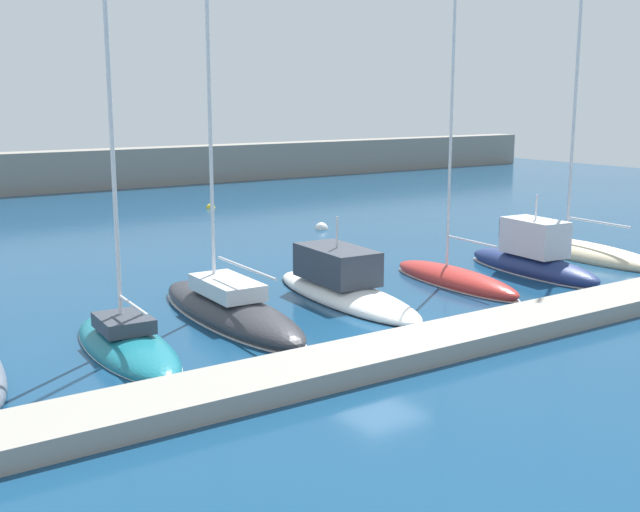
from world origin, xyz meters
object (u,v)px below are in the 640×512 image
(sailboat_charcoal_fourth, at_px, (229,308))
(motorboat_navy_seventh, at_px, (532,258))
(mooring_buoy_yellow, at_px, (211,208))
(mooring_buoy_white, at_px, (321,229))
(sailboat_red_sixth, at_px, (455,278))
(sailboat_sand_eighth, at_px, (581,251))
(motorboat_white_fifth, at_px, (343,287))
(sailboat_teal_third, at_px, (126,343))

(sailboat_charcoal_fourth, distance_m, motorboat_navy_seventh, 14.03)
(mooring_buoy_yellow, distance_m, mooring_buoy_white, 11.44)
(sailboat_charcoal_fourth, xyz_separation_m, sailboat_red_sixth, (9.79, -0.64, -0.10))
(motorboat_navy_seventh, relative_size, sailboat_sand_eighth, 0.41)
(sailboat_sand_eighth, xyz_separation_m, mooring_buoy_white, (-5.65, 13.31, -0.24))
(sailboat_charcoal_fourth, height_order, mooring_buoy_yellow, sailboat_charcoal_fourth)
(motorboat_navy_seventh, relative_size, mooring_buoy_white, 9.77)
(motorboat_white_fifth, height_order, sailboat_sand_eighth, sailboat_sand_eighth)
(motorboat_white_fifth, relative_size, sailboat_red_sixth, 0.74)
(sailboat_charcoal_fourth, bearing_deg, mooring_buoy_yellow, -23.24)
(motorboat_navy_seventh, height_order, mooring_buoy_yellow, motorboat_navy_seventh)
(sailboat_teal_third, xyz_separation_m, sailboat_sand_eighth, (22.82, 1.54, 0.03))
(sailboat_teal_third, relative_size, mooring_buoy_yellow, 24.95)
(motorboat_white_fifth, bearing_deg, sailboat_charcoal_fourth, 94.11)
(sailboat_sand_eighth, height_order, mooring_buoy_yellow, sailboat_sand_eighth)
(mooring_buoy_yellow, bearing_deg, motorboat_navy_seventh, -85.09)
(sailboat_sand_eighth, relative_size, mooring_buoy_white, 23.61)
(motorboat_navy_seventh, xyz_separation_m, sailboat_sand_eighth, (4.67, 1.11, -0.38))
(sailboat_charcoal_fourth, height_order, mooring_buoy_white, sailboat_charcoal_fourth)
(mooring_buoy_white, bearing_deg, sailboat_red_sixth, -102.86)
(motorboat_white_fifth, distance_m, sailboat_sand_eighth, 13.90)
(mooring_buoy_yellow, bearing_deg, sailboat_red_sixth, -94.46)
(sailboat_sand_eighth, distance_m, mooring_buoy_yellow, 25.63)
(motorboat_navy_seventh, xyz_separation_m, mooring_buoy_yellow, (-2.22, 25.80, -0.62))
(sailboat_charcoal_fourth, relative_size, motorboat_navy_seventh, 2.43)
(mooring_buoy_yellow, relative_size, mooring_buoy_white, 0.80)
(motorboat_navy_seventh, distance_m, mooring_buoy_white, 14.47)
(sailboat_teal_third, xyz_separation_m, sailboat_red_sixth, (13.94, 0.73, 0.04))
(sailboat_teal_third, height_order, sailboat_sand_eighth, sailboat_sand_eighth)
(motorboat_white_fifth, relative_size, mooring_buoy_white, 11.77)
(sailboat_red_sixth, bearing_deg, mooring_buoy_white, -9.41)
(motorboat_white_fifth, height_order, sailboat_red_sixth, sailboat_red_sixth)
(sailboat_red_sixth, xyz_separation_m, sailboat_sand_eighth, (8.87, 0.81, -0.01))
(sailboat_teal_third, distance_m, motorboat_navy_seventh, 18.16)
(mooring_buoy_white, bearing_deg, mooring_buoy_yellow, 96.20)
(sailboat_red_sixth, xyz_separation_m, motorboat_navy_seventh, (4.21, -0.30, 0.37))
(mooring_buoy_white, bearing_deg, motorboat_white_fifth, -121.55)
(motorboat_navy_seventh, height_order, sailboat_sand_eighth, sailboat_sand_eighth)
(sailboat_charcoal_fourth, height_order, sailboat_sand_eighth, sailboat_charcoal_fourth)
(sailboat_sand_eighth, distance_m, mooring_buoy_white, 14.47)
(mooring_buoy_white, bearing_deg, sailboat_sand_eighth, -67.01)
(sailboat_sand_eighth, bearing_deg, sailboat_teal_third, 97.02)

